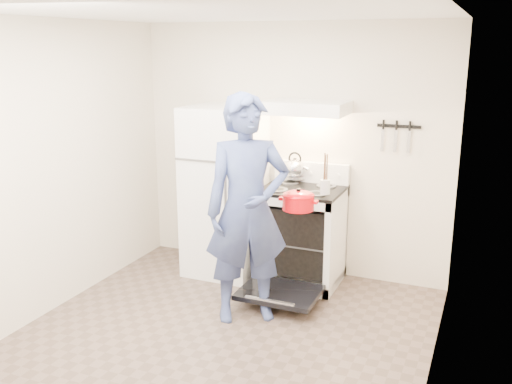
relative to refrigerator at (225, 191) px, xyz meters
The scene contains 15 objects.
floor 1.78m from the refrigerator, 68.20° to the right, with size 3.60×3.60×0.00m, color brown.
back_wall 0.79m from the refrigerator, 31.11° to the left, with size 3.20×0.02×2.50m, color beige.
refrigerator is the anchor object (origin of this frame).
stove_body 0.90m from the refrigerator, ahead, with size 0.76×0.65×0.92m, color white.
cooktop 0.81m from the refrigerator, ahead, with size 0.76×0.65×0.03m, color black.
backsplash 0.89m from the refrigerator, 20.94° to the left, with size 0.76×0.07×0.20m, color white.
oven_door 1.23m from the refrigerator, 35.13° to the right, with size 0.70×0.54×0.04m, color black.
oven_rack 0.91m from the refrigerator, ahead, with size 0.60×0.52×0.01m, color slate.
range_hood 1.19m from the refrigerator, ahead, with size 0.76×0.50×0.12m, color white.
knife_strip 1.81m from the refrigerator, 11.61° to the left, with size 0.40×0.02×0.03m, color black.
pizza_stone 0.87m from the refrigerator, ahead, with size 0.34×0.34×0.02m, color #876448.
tea_kettle 0.74m from the refrigerator, 20.53° to the left, with size 0.25×0.20×0.30m, color silver, non-canonical shape.
utensil_jar 1.13m from the refrigerator, 10.42° to the right, with size 0.09×0.09×0.13m, color silver.
person 1.08m from the refrigerator, 54.09° to the right, with size 0.70×0.46×1.92m, color navy.
dutch_oven 1.17m from the refrigerator, 32.06° to the right, with size 0.34×0.27×0.22m, color #BB050B, non-canonical shape.
Camera 1 is at (1.86, -3.55, 2.29)m, focal length 40.00 mm.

